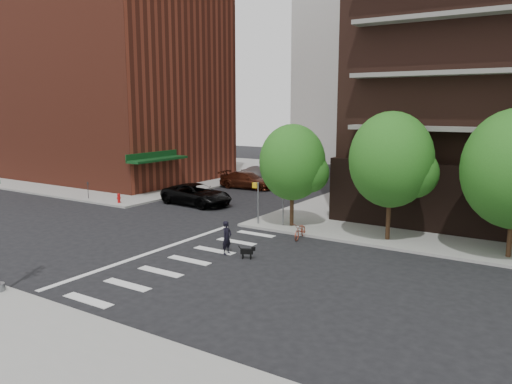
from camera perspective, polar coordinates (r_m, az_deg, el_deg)
The scene contains 15 objects.
ground at distance 26.57m, azimuth -12.61°, elevation -6.59°, with size 120.00×120.00×0.00m, color black.
sidewalk_nw at distance 59.92m, azimuth -13.24°, elevation 2.52°, with size 31.00×33.00×0.15m, color gray.
crosswalk at distance 25.10m, azimuth -9.02°, elevation -7.43°, with size 3.85×13.00×0.01m.
midrise_nw at distance 53.97m, azimuth -16.05°, elevation 12.35°, with size 21.40×15.50×20.00m.
tree_a at distance 30.13m, azimuth 4.18°, elevation 3.40°, with size 4.00×4.00×5.90m.
tree_b at distance 27.74m, azimuth 15.17°, elevation 3.58°, with size 4.50×4.50×6.65m.
pedestrian_signal at distance 30.79m, azimuth 0.86°, elevation -0.56°, with size 2.18×0.67×2.60m.
fire_hydrant at distance 39.13m, azimuth -15.41°, elevation -0.62°, with size 0.24×0.24×0.73m.
parking_meter at distance 41.70m, azimuth -18.66°, elevation 0.41°, with size 0.10×0.08×1.32m.
parked_car_black at distance 37.90m, azimuth -6.79°, elevation -0.29°, with size 5.75×2.65×1.60m, color black.
parked_car_maroon at distance 45.19m, azimuth -1.00°, elevation 1.35°, with size 5.22×2.12×1.51m, color #451B0F.
parked_car_silver at distance 48.72m, azimuth 1.26°, elevation 2.07°, with size 5.11×1.78×1.68m, color #A8ADB0.
scooter at distance 28.26m, azimuth 5.09°, elevation -4.42°, with size 0.61×1.76×0.92m, color brown.
dog_walker at distance 25.22m, azimuth -3.35°, elevation -5.23°, with size 0.41×0.62×1.71m, color black.
dog at distance 24.51m, azimuth -0.97°, elevation -6.79°, with size 0.73×0.45×0.61m.
Camera 1 is at (18.27, -17.83, 7.38)m, focal length 35.00 mm.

